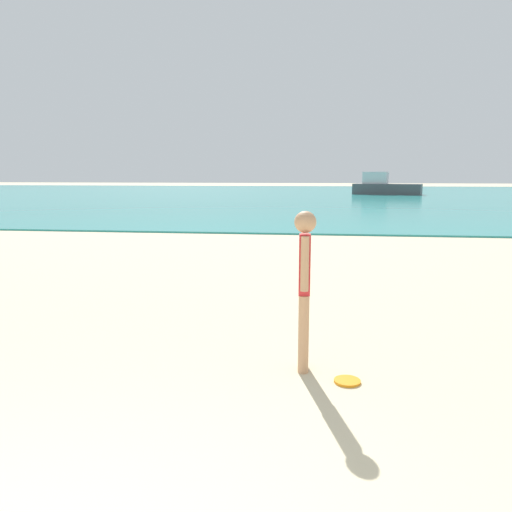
{
  "coord_description": "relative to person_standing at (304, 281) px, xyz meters",
  "views": [
    {
      "loc": [
        1.27,
        -1.36,
        1.98
      ],
      "look_at": [
        0.35,
        6.12,
        0.7
      ],
      "focal_mm": 34.36,
      "sensor_mm": 36.0,
      "label": 1
    }
  ],
  "objects": [
    {
      "name": "water",
      "position": [
        -1.17,
        41.07,
        -0.89
      ],
      "size": [
        160.0,
        60.0,
        0.06
      ],
      "primitive_type": "cube",
      "color": "teal",
      "rests_on": "ground"
    },
    {
      "name": "person_standing",
      "position": [
        0.0,
        0.0,
        0.0
      ],
      "size": [
        0.21,
        0.37,
        1.62
      ],
      "rotation": [
        0.0,
        0.0,
        4.74
      ],
      "color": "tan",
      "rests_on": "ground"
    },
    {
      "name": "frisbee",
      "position": [
        0.43,
        -0.26,
        -0.91
      ],
      "size": [
        0.25,
        0.25,
        0.03
      ],
      "primitive_type": "cylinder",
      "color": "orange",
      "rests_on": "ground"
    },
    {
      "name": "boat_far",
      "position": [
        6.27,
        41.66,
        -0.15
      ],
      "size": [
        6.33,
        3.57,
        2.05
      ],
      "rotation": [
        0.0,
        0.0,
        -0.29
      ],
      "color": "#4C4C51",
      "rests_on": "water"
    }
  ]
}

